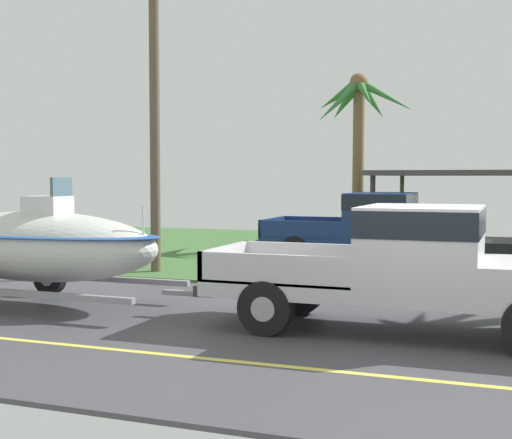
{
  "coord_description": "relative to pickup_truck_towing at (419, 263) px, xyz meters",
  "views": [
    {
      "loc": [
        1.38,
        -9.84,
        2.29
      ],
      "look_at": [
        -2.82,
        1.34,
        1.58
      ],
      "focal_mm": 49.71,
      "sensor_mm": 36.0,
      "label": 1
    }
  ],
  "objects": [
    {
      "name": "parked_pickup_background",
      "position": [
        -2.02,
        7.66,
        0.01
      ],
      "size": [
        5.45,
        2.15,
        1.89
      ],
      "color": "navy",
      "rests_on": "ground"
    },
    {
      "name": "boat_on_trailer",
      "position": [
        -6.74,
        -0.0,
        0.03
      ],
      "size": [
        6.13,
        2.28,
        2.29
      ],
      "color": "gray",
      "rests_on": "ground"
    },
    {
      "name": "utility_pole",
      "position": [
        -6.75,
        4.43,
        3.59
      ],
      "size": [
        0.24,
        1.8,
        8.94
      ],
      "color": "brown",
      "rests_on": "ground"
    },
    {
      "name": "pickup_truck_towing",
      "position": [
        0.0,
        0.0,
        0.0
      ],
      "size": [
        5.75,
        1.98,
        1.88
      ],
      "color": "silver",
      "rests_on": "ground"
    },
    {
      "name": "palm_tree_near_left",
      "position": [
        -3.58,
        11.86,
        3.14
      ],
      "size": [
        3.15,
        3.04,
        5.57
      ],
      "color": "brown",
      "rests_on": "ground"
    },
    {
      "name": "ground",
      "position": [
        -0.0,
        7.8,
        -1.05
      ],
      "size": [
        36.0,
        22.0,
        0.11
      ],
      "color": "#424247"
    }
  ]
}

